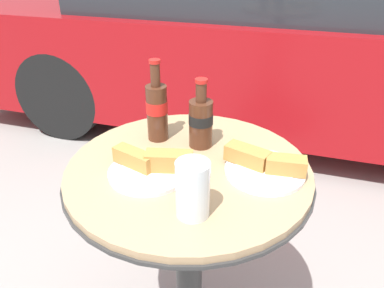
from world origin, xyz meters
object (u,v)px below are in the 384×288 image
cola_bottle_left (157,109)px  lunch_plate_far (264,166)px  parked_car (268,34)px  bistro_table (189,223)px  cola_bottle_right (202,121)px  drinking_glass (193,191)px  lunch_plate_near (151,166)px

cola_bottle_left → lunch_plate_far: bearing=-15.8°
lunch_plate_far → parked_car: size_ratio=0.05×
bistro_table → parked_car: bearing=90.9°
cola_bottle_right → drinking_glass: 0.31m
lunch_plate_far → parked_car: (-0.23, 2.09, -0.14)m
cola_bottle_left → cola_bottle_right: size_ratio=1.20×
lunch_plate_near → lunch_plate_far: 0.30m
bistro_table → lunch_plate_far: bearing=8.1°
cola_bottle_left → drinking_glass: bearing=-56.5°
bistro_table → lunch_plate_far: size_ratio=3.48×
bistro_table → cola_bottle_right: (0.00, 0.12, 0.29)m
lunch_plate_far → parked_car: 2.10m
cola_bottle_left → cola_bottle_right: (0.14, -0.00, -0.02)m
lunch_plate_near → drinking_glass: bearing=-39.6°
drinking_glass → lunch_plate_near: drinking_glass is taller
bistro_table → cola_bottle_right: cola_bottle_right is taller
bistro_table → lunch_plate_near: bearing=-143.6°
cola_bottle_left → cola_bottle_right: cola_bottle_left is taller
bistro_table → drinking_glass: size_ratio=5.72×
cola_bottle_left → lunch_plate_near: bearing=-73.8°
bistro_table → parked_car: size_ratio=0.17×
lunch_plate_near → parked_car: (0.05, 2.18, -0.14)m
cola_bottle_right → lunch_plate_far: size_ratio=0.94×
cola_bottle_right → lunch_plate_near: 0.21m
drinking_glass → lunch_plate_far: (0.13, 0.22, -0.04)m
drinking_glass → lunch_plate_far: 0.26m
lunch_plate_near → parked_car: bearing=88.7°
cola_bottle_right → lunch_plate_far: (0.20, -0.09, -0.06)m
lunch_plate_near → lunch_plate_far: bearing=17.6°
drinking_glass → lunch_plate_far: size_ratio=0.61×
lunch_plate_near → parked_car: parked_car is taller
cola_bottle_left → lunch_plate_near: cola_bottle_left is taller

